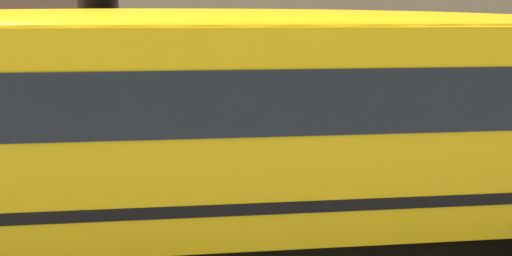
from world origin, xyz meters
TOP-DOWN VIEW (x-y plane):
  - sidewalk_far at (0.00, 7.20)m, footprint 120.00×3.00m
  - school_bus at (2.77, -1.65)m, footprint 13.89×3.52m

SIDE VIEW (x-z plane):
  - sidewalk_far at x=0.00m, z-range 0.00..0.01m
  - school_bus at x=2.77m, z-range 0.29..3.38m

